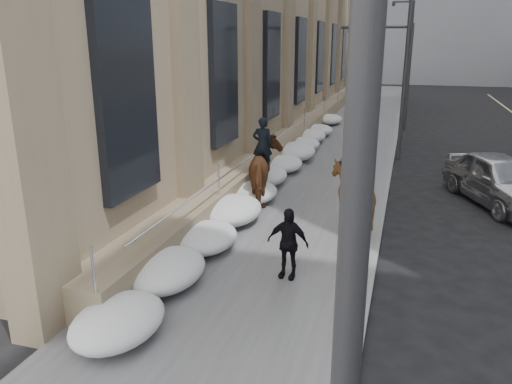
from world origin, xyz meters
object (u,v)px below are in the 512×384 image
Objects in this scene: mounted_horse_left at (266,169)px; mounted_horse_right at (352,192)px; car_silver at (500,179)px; pedestrian at (288,243)px.

mounted_horse_left is 3.32m from mounted_horse_right.
mounted_horse_right is 0.54× the size of car_silver.
pedestrian is at bearing 78.37° from mounted_horse_right.
mounted_horse_right is at bearing -159.30° from car_silver.
car_silver is (5.27, 7.28, -0.09)m from pedestrian.
mounted_horse_right is 5.86m from car_silver.
pedestrian is at bearing 94.90° from mounted_horse_left.
mounted_horse_left reaches higher than mounted_horse_right.
car_silver is (4.29, 3.97, -0.35)m from mounted_horse_right.
mounted_horse_left reaches higher than car_silver.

